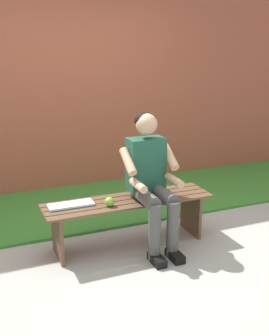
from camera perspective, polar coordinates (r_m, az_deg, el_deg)
name	(u,v)px	position (r m, az deg, el deg)	size (l,w,h in m)	color
grass_strip	(91,199)	(5.13, -6.09, -4.35)	(9.00, 1.81, 0.03)	#387A2D
brick_wall	(33,75)	(5.36, -14.00, 12.51)	(9.50, 0.24, 3.00)	#9E4C38
bench_near	(128,211)	(3.89, -0.85, -5.98)	(1.61, 0.42, 0.46)	brown
person_seated	(151,176)	(3.75, 2.32, -1.14)	(0.50, 0.69, 1.27)	#1E513D
apple	(109,202)	(3.69, -3.51, -4.70)	(0.09, 0.09, 0.09)	#72B738
book_open	(71,205)	(3.74, -8.84, -5.12)	(0.41, 0.16, 0.02)	white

